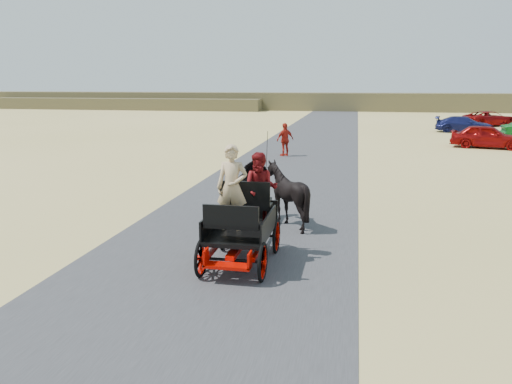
% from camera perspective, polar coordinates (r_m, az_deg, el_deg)
% --- Properties ---
extents(ground, '(140.00, 140.00, 0.00)m').
position_cam_1_polar(ground, '(10.46, -5.22, -8.72)').
color(ground, tan).
extents(road, '(6.00, 140.00, 0.01)m').
position_cam_1_polar(road, '(10.46, -5.22, -8.69)').
color(road, '#38383A').
rests_on(road, ground).
extents(ridge_far, '(140.00, 6.00, 2.40)m').
position_cam_1_polar(ridge_far, '(71.45, 9.18, 10.16)').
color(ridge_far, brown).
rests_on(ridge_far, ground).
extents(ridge_near, '(40.00, 4.00, 1.60)m').
position_cam_1_polar(ridge_near, '(74.98, -14.89, 9.70)').
color(ridge_near, brown).
rests_on(ridge_near, ground).
extents(carriage, '(1.30, 2.40, 0.72)m').
position_cam_1_polar(carriage, '(10.65, -1.70, -6.24)').
color(carriage, black).
rests_on(carriage, ground).
extents(horse_left, '(0.91, 2.01, 1.70)m').
position_cam_1_polar(horse_left, '(13.46, -1.13, -0.11)').
color(horse_left, black).
rests_on(horse_left, ground).
extents(horse_right, '(1.37, 1.54, 1.70)m').
position_cam_1_polar(horse_right, '(13.27, 3.52, -0.31)').
color(horse_right, black).
rests_on(horse_right, ground).
extents(driver_man, '(0.66, 0.43, 1.80)m').
position_cam_1_polar(driver_man, '(10.41, -2.75, 0.51)').
color(driver_man, tan).
rests_on(driver_man, carriage).
extents(passenger_woman, '(0.77, 0.60, 1.58)m').
position_cam_1_polar(passenger_woman, '(10.85, 0.52, 0.41)').
color(passenger_woman, '#660C0F').
rests_on(passenger_woman, carriage).
extents(pedestrian, '(1.03, 1.00, 1.73)m').
position_cam_1_polar(pedestrian, '(26.17, 3.35, 6.00)').
color(pedestrian, '#AC2013').
rests_on(pedestrian, ground).
extents(car_a, '(4.32, 2.60, 1.38)m').
position_cam_1_polar(car_a, '(32.35, 24.92, 5.78)').
color(car_a, maroon).
rests_on(car_a, ground).
extents(car_c, '(4.51, 2.54, 1.23)m').
position_cam_1_polar(car_c, '(41.94, 22.70, 7.13)').
color(car_c, navy).
rests_on(car_c, ground).
extents(car_d, '(5.22, 4.08, 1.32)m').
position_cam_1_polar(car_d, '(49.20, 25.12, 7.61)').
color(car_d, maroon).
rests_on(car_d, ground).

